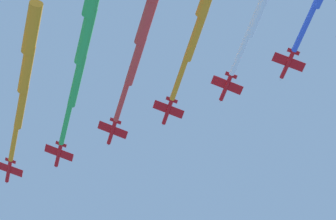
{
  "coord_description": "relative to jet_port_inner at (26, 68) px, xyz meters",
  "views": [
    {
      "loc": [
        99.99,
        57.77,
        17.72
      ],
      "look_at": [
        0.0,
        0.0,
        169.24
      ],
      "focal_mm": 75.82,
      "sensor_mm": 36.0,
      "label": 1
    }
  ],
  "objects": [
    {
      "name": "jet_port_inner",
      "position": [
        0.0,
        0.0,
        0.0
      ],
      "size": [
        46.07,
        45.42,
        4.21
      ],
      "color": "red"
    },
    {
      "name": "jet_starboard_inner",
      "position": [
        1.49,
        19.72,
        -1.58
      ],
      "size": [
        50.17,
        49.52,
        4.26
      ],
      "color": "red"
    },
    {
      "name": "jet_port_mid",
      "position": [
        -2.38,
        35.13,
        -0.67
      ],
      "size": [
        46.01,
        47.02,
        4.25
      ],
      "color": "red"
    }
  ]
}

